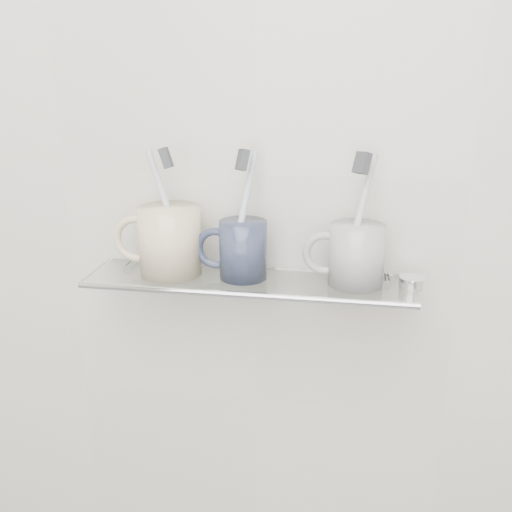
% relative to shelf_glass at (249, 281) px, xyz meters
% --- Properties ---
extents(wall_back, '(2.50, 0.00, 2.50)m').
position_rel_shelf_glass_xyz_m(wall_back, '(0.00, 0.06, 0.15)').
color(wall_back, beige).
rests_on(wall_back, ground).
extents(shelf_glass, '(0.50, 0.12, 0.01)m').
position_rel_shelf_glass_xyz_m(shelf_glass, '(0.00, 0.00, 0.00)').
color(shelf_glass, silver).
rests_on(shelf_glass, wall_back).
extents(shelf_rail, '(0.50, 0.01, 0.01)m').
position_rel_shelf_glass_xyz_m(shelf_rail, '(0.00, -0.06, 0.00)').
color(shelf_rail, silver).
rests_on(shelf_rail, shelf_glass).
extents(bracket_left, '(0.02, 0.03, 0.02)m').
position_rel_shelf_glass_xyz_m(bracket_left, '(-0.21, 0.05, -0.01)').
color(bracket_left, silver).
rests_on(bracket_left, wall_back).
extents(bracket_right, '(0.02, 0.03, 0.02)m').
position_rel_shelf_glass_xyz_m(bracket_right, '(0.21, 0.05, -0.01)').
color(bracket_right, silver).
rests_on(bracket_right, wall_back).
extents(mug_left, '(0.11, 0.11, 0.11)m').
position_rel_shelf_glass_xyz_m(mug_left, '(-0.12, 0.00, 0.06)').
color(mug_left, beige).
rests_on(mug_left, shelf_glass).
extents(mug_left_handle, '(0.08, 0.01, 0.08)m').
position_rel_shelf_glass_xyz_m(mug_left_handle, '(-0.18, 0.00, 0.06)').
color(mug_left_handle, beige).
rests_on(mug_left_handle, mug_left).
extents(toothbrush_left, '(0.07, 0.03, 0.18)m').
position_rel_shelf_glass_xyz_m(toothbrush_left, '(-0.12, 0.00, 0.10)').
color(toothbrush_left, silver).
rests_on(toothbrush_left, mug_left).
extents(bristles_left, '(0.02, 0.03, 0.03)m').
position_rel_shelf_glass_xyz_m(bristles_left, '(-0.12, 0.00, 0.19)').
color(bristles_left, '#333639').
rests_on(bristles_left, toothbrush_left).
extents(mug_center, '(0.10, 0.10, 0.09)m').
position_rel_shelf_glass_xyz_m(mug_center, '(-0.01, 0.00, 0.05)').
color(mug_center, '#181F32').
rests_on(mug_center, shelf_glass).
extents(mug_center_handle, '(0.07, 0.01, 0.07)m').
position_rel_shelf_glass_xyz_m(mug_center_handle, '(-0.05, 0.00, 0.05)').
color(mug_center_handle, '#181F32').
rests_on(mug_center_handle, mug_center).
extents(toothbrush_center, '(0.04, 0.06, 0.18)m').
position_rel_shelf_glass_xyz_m(toothbrush_center, '(-0.01, 0.00, 0.10)').
color(toothbrush_center, silver).
rests_on(toothbrush_center, mug_center).
extents(bristles_center, '(0.03, 0.03, 0.04)m').
position_rel_shelf_glass_xyz_m(bristles_center, '(-0.01, 0.00, 0.19)').
color(bristles_center, '#333639').
rests_on(bristles_center, toothbrush_center).
extents(mug_right, '(0.09, 0.09, 0.09)m').
position_rel_shelf_glass_xyz_m(mug_right, '(0.16, 0.00, 0.05)').
color(mug_right, white).
rests_on(mug_right, shelf_glass).
extents(mug_right_handle, '(0.07, 0.01, 0.07)m').
position_rel_shelf_glass_xyz_m(mug_right_handle, '(0.11, 0.00, 0.05)').
color(mug_right_handle, white).
rests_on(mug_right_handle, mug_right).
extents(toothbrush_right, '(0.05, 0.06, 0.18)m').
position_rel_shelf_glass_xyz_m(toothbrush_right, '(0.16, 0.00, 0.10)').
color(toothbrush_right, beige).
rests_on(toothbrush_right, mug_right).
extents(bristles_right, '(0.03, 0.03, 0.03)m').
position_rel_shelf_glass_xyz_m(bristles_right, '(0.16, 0.00, 0.19)').
color(bristles_right, '#333639').
rests_on(bristles_right, toothbrush_right).
extents(chrome_cap, '(0.04, 0.04, 0.02)m').
position_rel_shelf_glass_xyz_m(chrome_cap, '(0.24, 0.00, 0.01)').
color(chrome_cap, silver).
rests_on(chrome_cap, shelf_glass).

